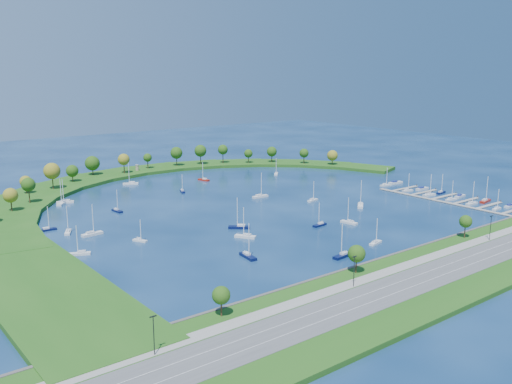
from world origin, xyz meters
TOP-DOWN VIEW (x-y plane):
  - ground at (0.00, 0.00)m, footprint 700.00×700.00m
  - south_shoreline at (0.03, -122.88)m, footprint 420.00×43.10m
  - breakwater at (-46.33, 48.72)m, footprint 286.74×247.64m
  - breakwater_trees at (-12.44, 90.93)m, footprint 239.57×91.54m
  - harbor_tower at (-10.79, 114.22)m, footprint 2.60×2.60m
  - dock_system at (85.30, -61.00)m, footprint 24.28×82.00m
  - moored_boat_0 at (10.90, 65.77)m, footprint 4.48×8.33m
  - moored_boat_1 at (-30.78, 82.74)m, footprint 9.37×6.47m
  - moored_boat_2 at (-79.15, 59.66)m, footprint 9.01×5.57m
  - moored_boat_3 at (-42.06, -47.96)m, footprint 6.99×8.76m
  - moored_boat_4 at (9.27, 6.81)m, footprint 9.37×2.89m
  - moored_boat_5 at (-6.03, -86.91)m, footprint 7.45×3.47m
  - moored_boat_6 at (-81.36, 57.94)m, footprint 7.96×8.62m
  - moored_boat_7 at (-97.82, 4.26)m, footprint 5.48×8.05m
  - moored_boat_8 at (-5.04, -54.09)m, footprint 7.59×2.82m
  - moored_boat_9 at (-35.82, -35.21)m, footprint 8.95×8.19m
  - moored_boat_10 at (-103.42, 13.52)m, footprint 7.39×2.32m
  - moored_boat_11 at (-104.58, -26.90)m, footprint 8.07×5.32m
  - moored_boat_12 at (-28.35, -89.99)m, footprint 9.12×3.45m
  - moored_boat_13 at (-91.02, -5.20)m, footprint 9.31×3.49m
  - moored_boat_14 at (-17.13, 44.93)m, footprint 4.44×7.38m
  - moored_boat_15 at (-65.61, 25.77)m, footprint 2.79×7.80m
  - moored_boat_16 at (26.09, -17.06)m, footprint 7.60×3.58m
  - moored_boat_17 at (8.21, -59.55)m, footprint 3.56×8.46m
  - moored_boat_18 at (36.64, -41.09)m, footprint 8.97×8.20m
  - moored_boat_19 at (-79.02, -25.49)m, footprint 4.47×6.46m
  - moored_boat_20 at (-56.57, -68.65)m, footprint 3.76×9.44m
  - moored_boat_21 at (60.05, 53.44)m, footprint 6.94×7.03m
  - docked_boat_0 at (85.54, -87.25)m, footprint 7.31×2.93m
  - docked_boat_1 at (95.97, -88.66)m, footprint 8.64×2.61m
  - docked_boat_2 at (85.52, -73.58)m, footprint 8.38×2.57m
  - docked_boat_3 at (96.00, -75.06)m, footprint 9.65×4.08m
  - docked_boat_4 at (85.54, -61.42)m, footprint 7.48×2.90m
  - docked_boat_5 at (95.97, -60.18)m, footprint 9.12×3.73m
  - docked_boat_6 at (85.52, -47.73)m, footprint 8.49×3.45m
  - docked_boat_7 at (96.03, -48.17)m, footprint 7.77×3.15m
  - docked_boat_8 at (85.54, -33.18)m, footprint 7.34×2.99m
  - docked_boat_9 at (95.96, -35.59)m, footprint 9.51×2.91m
  - docked_boat_10 at (87.93, -15.46)m, footprint 7.79×3.09m
  - docked_boat_11 at (97.85, -14.80)m, footprint 10.24×3.69m

SIDE VIEW (x-z plane):
  - ground at x=0.00m, z-range 0.00..0.00m
  - dock_system at x=85.30m, z-range -0.45..1.15m
  - docked_boat_1 at x=95.97m, z-range -0.23..1.52m
  - docked_boat_5 at x=95.97m, z-range -0.24..1.57m
  - docked_boat_9 at x=95.96m, z-range -0.26..1.67m
  - docked_boat_11 at x=97.85m, z-range -0.27..1.78m
  - moored_boat_19 at x=-79.02m, z-range -3.82..5.51m
  - docked_boat_0 at x=85.54m, z-range -4.36..6.09m
  - docked_boat_8 at x=85.54m, z-range -4.38..6.11m
  - moored_boat_14 at x=-17.13m, z-range -4.38..6.12m
  - moored_boat_5 at x=-6.03m, z-range -4.42..6.15m
  - docked_boat_4 at x=85.54m, z-range -4.48..6.23m
  - moored_boat_10 at x=-103.42m, z-range -4.50..6.25m
  - moored_boat_16 at x=26.09m, z-range -4.52..6.26m
  - moored_boat_8 at x=-5.04m, z-range -4.57..6.33m
  - docked_boat_7 at x=96.03m, z-range -4.66..6.43m
  - docked_boat_10 at x=87.93m, z-range -4.69..6.45m
  - moored_boat_15 at x=-65.61m, z-range -4.74..6.50m
  - moored_boat_21 at x=60.05m, z-range -4.78..6.56m
  - moored_boat_11 at x=-104.58m, z-range -4.89..6.68m
  - moored_boat_7 at x=-97.82m, z-range -4.90..6.69m
  - moored_boat_0 at x=10.90m, z-range -4.99..6.79m
  - moored_boat_17 at x=8.21m, z-range -5.12..6.93m
  - docked_boat_6 at x=85.52m, z-range -5.15..6.97m
  - docked_boat_2 at x=85.52m, z-range -5.20..7.02m
  - moored_boat_2 at x=-79.15m, z-range -5.49..7.35m
  - moored_boat_3 at x=-42.06m, z-range -5.59..7.46m
  - moored_boat_12 at x=-28.35m, z-range -5.60..7.48m
  - moored_boat_13 at x=-91.02m, z-range -5.73..7.63m
  - moored_boat_20 at x=-56.57m, z-range -5.80..7.70m
  - moored_boat_6 at x=-81.36m, z-range -5.80..7.70m
  - moored_boat_1 at x=-30.78m, z-range -5.81..7.71m
  - moored_boat_4 at x=9.27m, z-range -5.87..7.79m
  - docked_boat_3 at x=96.00m, z-range -5.91..7.83m
  - moored_boat_9 at x=-35.82m, z-range -6.01..7.95m
  - moored_boat_18 at x=36.64m, z-range -6.02..7.96m
  - breakwater at x=-46.33m, z-range -0.01..1.99m
  - south_shoreline at x=0.03m, z-range -4.80..6.80m
  - harbor_tower at x=-10.79m, z-range 2.05..5.99m
  - breakwater_trees at x=-12.44m, z-range 2.92..17.94m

